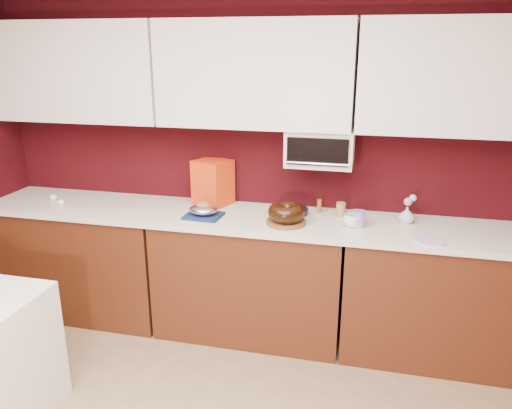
{
  "coord_description": "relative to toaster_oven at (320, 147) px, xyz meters",
  "views": [
    {
      "loc": [
        0.8,
        -1.24,
        2.04
      ],
      "look_at": [
        0.07,
        1.84,
        1.02
      ],
      "focal_mm": 35.0,
      "sensor_mm": 36.0,
      "label": 1
    }
  ],
  "objects": [
    {
      "name": "navy_towel",
      "position": [
        -0.76,
        -0.26,
        -0.47
      ],
      "size": [
        0.26,
        0.22,
        0.02
      ],
      "primitive_type": "cube",
      "rotation": [
        0.0,
        0.0,
        -0.06
      ],
      "color": "#14274E",
      "rests_on": "countertop"
    },
    {
      "name": "flower_blue",
      "position": [
        0.63,
        -0.04,
        -0.3
      ],
      "size": [
        0.05,
        0.05,
        0.05
      ],
      "primitive_type": "sphere",
      "color": "#92C7E9",
      "rests_on": "flower_vase"
    },
    {
      "name": "cake_base",
      "position": [
        -0.18,
        -0.27,
        -0.46
      ],
      "size": [
        0.34,
        0.34,
        0.02
      ],
      "primitive_type": "cylinder",
      "rotation": [
        0.0,
        0.0,
        -0.37
      ],
      "color": "brown",
      "rests_on": "countertop"
    },
    {
      "name": "egg_left",
      "position": [
        -2.01,
        -0.16,
        -0.45
      ],
      "size": [
        0.07,
        0.06,
        0.04
      ],
      "primitive_type": "ellipsoid",
      "rotation": [
        0.0,
        0.0,
        0.32
      ],
      "color": "white",
      "rests_on": "countertop"
    },
    {
      "name": "upper_cabinet_left",
      "position": [
        -1.78,
        -0.02,
        0.48
      ],
      "size": [
        1.31,
        0.33,
        0.7
      ],
      "primitive_type": "cube",
      "color": "white",
      "rests_on": "wall_back"
    },
    {
      "name": "toaster_oven_door",
      "position": [
        0.0,
        -0.16,
        0.0
      ],
      "size": [
        0.4,
        0.02,
        0.18
      ],
      "primitive_type": "cube",
      "color": "black",
      "rests_on": "toaster_oven"
    },
    {
      "name": "wall_back",
      "position": [
        -0.45,
        0.15,
        -0.12
      ],
      "size": [
        4.0,
        0.02,
        2.5
      ],
      "primitive_type": "cube",
      "color": "#32060A",
      "rests_on": "floor"
    },
    {
      "name": "toaster_oven",
      "position": [
        0.0,
        0.0,
        0.0
      ],
      "size": [
        0.45,
        0.3,
        0.25
      ],
      "primitive_type": "cube",
      "color": "white",
      "rests_on": "upper_cabinet_center"
    },
    {
      "name": "upper_cabinet_right",
      "position": [
        0.88,
        -0.02,
        0.48
      ],
      "size": [
        1.31,
        0.33,
        0.7
      ],
      "primitive_type": "cube",
      "color": "white",
      "rests_on": "wall_back"
    },
    {
      "name": "coffee_mug",
      "position": [
        0.25,
        -0.22,
        -0.42
      ],
      "size": [
        0.12,
        0.12,
        0.11
      ],
      "primitive_type": "imported",
      "rotation": [
        0.0,
        0.0,
        0.36
      ],
      "color": "white",
      "rests_on": "countertop"
    },
    {
      "name": "dark_pan",
      "position": [
        -0.17,
        -0.04,
        -0.46
      ],
      "size": [
        0.25,
        0.25,
        0.04
      ],
      "primitive_type": "cylinder",
      "rotation": [
        0.0,
        0.0,
        0.14
      ],
      "color": "black",
      "rests_on": "countertop"
    },
    {
      "name": "base_cabinet_center",
      "position": [
        -0.45,
        -0.17,
        -0.95
      ],
      "size": [
        1.31,
        0.58,
        0.86
      ],
      "primitive_type": "cube",
      "color": "#4A210E",
      "rests_on": "floor"
    },
    {
      "name": "bundt_cake",
      "position": [
        -0.18,
        -0.27,
        -0.4
      ],
      "size": [
        0.28,
        0.28,
        0.1
      ],
      "primitive_type": "torus",
      "rotation": [
        0.0,
        0.0,
        -0.15
      ],
      "color": "black",
      "rests_on": "cake_base"
    },
    {
      "name": "upper_cabinet_center",
      "position": [
        -0.45,
        -0.02,
        0.48
      ],
      "size": [
        1.31,
        0.33,
        0.7
      ],
      "primitive_type": "cube",
      "color": "white",
      "rests_on": "wall_back"
    },
    {
      "name": "foil_ham_nest",
      "position": [
        -0.76,
        -0.26,
        -0.42
      ],
      "size": [
        0.22,
        0.19,
        0.07
      ],
      "primitive_type": "ellipsoid",
      "rotation": [
        0.0,
        0.0,
        -0.13
      ],
      "color": "silver",
      "rests_on": "navy_towel"
    },
    {
      "name": "toaster_oven_handle",
      "position": [
        0.0,
        -0.18,
        -0.07
      ],
      "size": [
        0.42,
        0.02,
        0.02
      ],
      "primitive_type": "cylinder",
      "rotation": [
        0.0,
        1.57,
        0.0
      ],
      "color": "silver",
      "rests_on": "toaster_oven"
    },
    {
      "name": "paper_cup",
      "position": [
        0.16,
        -0.02,
        -0.43
      ],
      "size": [
        0.08,
        0.08,
        0.1
      ],
      "primitive_type": "cylinder",
      "rotation": [
        0.0,
        0.0,
        -0.2
      ],
      "color": "olive",
      "rests_on": "countertop"
    },
    {
      "name": "amber_bottle",
      "position": [
        0.01,
        0.02,
        -0.43
      ],
      "size": [
        0.04,
        0.04,
        0.1
      ],
      "primitive_type": "cylinder",
      "rotation": [
        0.0,
        0.0,
        0.31
      ],
      "color": "brown",
      "rests_on": "countertop"
    },
    {
      "name": "china_plate",
      "position": [
        0.72,
        -0.36,
        -0.47
      ],
      "size": [
        0.26,
        0.26,
        0.01
      ],
      "primitive_type": "cylinder",
      "rotation": [
        0.0,
        0.0,
        -0.41
      ],
      "color": "silver",
      "rests_on": "countertop"
    },
    {
      "name": "countertop",
      "position": [
        -0.45,
        -0.17,
        -0.49
      ],
      "size": [
        4.0,
        0.62,
        0.04
      ],
      "primitive_type": "cube",
      "color": "silver",
      "rests_on": "base_cabinet_center"
    },
    {
      "name": "flower_vase",
      "position": [
        0.6,
        -0.06,
        -0.41
      ],
      "size": [
        0.11,
        0.11,
        0.13
      ],
      "primitive_type": "imported",
      "rotation": [
        0.0,
        0.0,
        -0.32
      ],
      "color": "silver",
      "rests_on": "countertop"
    },
    {
      "name": "flower_pink",
      "position": [
        0.6,
        -0.06,
        -0.33
      ],
      "size": [
        0.05,
        0.05,
        0.05
      ],
      "primitive_type": "sphere",
      "color": "#D57B87",
      "rests_on": "flower_vase"
    },
    {
      "name": "base_cabinet_left",
      "position": [
        -1.78,
        -0.17,
        -0.95
      ],
      "size": [
        1.31,
        0.58,
        0.86
      ],
      "primitive_type": "cube",
      "color": "#4A210E",
      "rests_on": "floor"
    },
    {
      "name": "egg_right",
      "position": [
        -1.88,
        -0.24,
        -0.46
      ],
      "size": [
        0.06,
        0.06,
        0.04
      ],
      "primitive_type": "ellipsoid",
      "rotation": [
        0.0,
        0.0,
        0.38
      ],
      "color": "white",
      "rests_on": "countertop"
    },
    {
      "name": "blue_jar",
      "position": [
        0.29,
        -0.21,
        -0.42
      ],
      "size": [
        0.12,
        0.12,
        0.11
      ],
      "primitive_type": "cylinder",
      "rotation": [
        0.0,
        0.0,
        -0.4
      ],
      "color": "navy",
      "rests_on": "countertop"
    },
    {
      "name": "base_cabinet_right",
      "position": [
        0.88,
        -0.17,
        -0.95
      ],
      "size": [
        1.31,
        0.58,
        0.86
      ],
      "primitive_type": "cube",
      "color": "#4A210E",
      "rests_on": "floor"
    },
    {
      "name": "roasted_ham",
      "position": [
        -0.76,
        -0.26,
        -0.4
      ],
      "size": [
        0.11,
        0.09,
        0.07
      ],
      "primitive_type": "ellipsoid",
      "rotation": [
        0.0,
        0.0,
        -0.04
      ],
      "color": "#AB5B4E",
      "rests_on": "foil_ham_nest"
    },
    {
      "name": "pandoro_box",
      "position": [
        -0.79,
        0.05,
        -0.31
      ],
      "size": [
        0.31,
        0.3,
        0.33
      ],
      "primitive_type": "cube",
      "rotation": [
        0.0,
        0.0,
        -0.38
      ],
      "color": "red",
      "rests_on": "countertop"
    }
  ]
}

